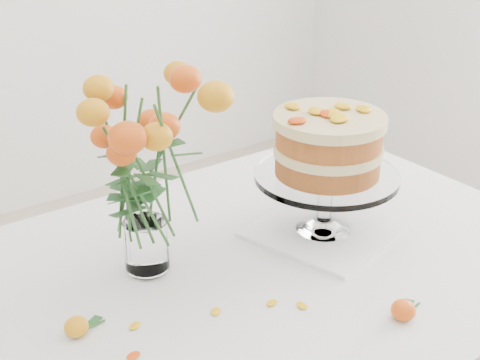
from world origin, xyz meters
The scene contains 11 objects.
table centered at (0.00, 0.00, 0.67)m, with size 1.43×0.93×0.76m.
napkin centered at (0.24, 0.01, 0.76)m, with size 0.28×0.28×0.01m, color white.
cake_stand centered at (0.24, 0.01, 0.95)m, with size 0.31×0.31×0.28m.
rose_vase centered at (-0.15, 0.10, 1.02)m, with size 0.29×0.29×0.45m.
loose_rose_near centered at (-0.35, -0.01, 0.77)m, with size 0.08×0.04×0.04m.
loose_rose_far centered at (0.14, -0.31, 0.77)m, with size 0.08×0.05×0.04m.
stray_petal_a centered at (-0.12, -0.10, 0.76)m, with size 0.03×0.02×0.00m, color yellow.
stray_petal_b centered at (-0.02, -0.14, 0.76)m, with size 0.03×0.02×0.00m, color yellow.
stray_petal_c centered at (0.02, -0.18, 0.76)m, with size 0.03×0.02×0.00m, color yellow.
stray_petal_d centered at (-0.26, -0.05, 0.76)m, with size 0.03×0.02×0.00m, color yellow.
stray_petal_e centered at (-0.30, -0.12, 0.76)m, with size 0.03×0.02×0.00m, color yellow.
Camera 1 is at (-0.68, -0.94, 1.50)m, focal length 50.00 mm.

